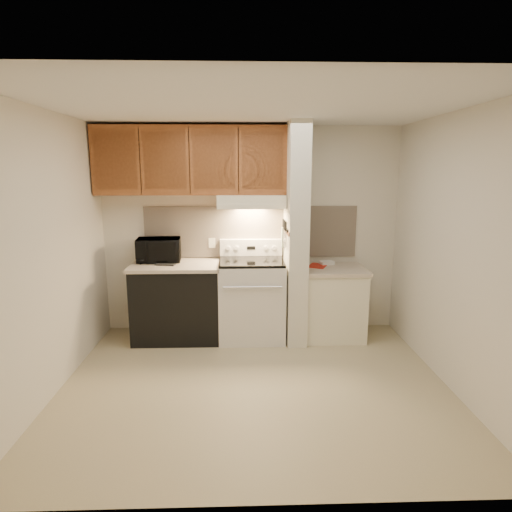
{
  "coord_description": "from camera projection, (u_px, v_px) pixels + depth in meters",
  "views": [
    {
      "loc": [
        -0.11,
        -3.72,
        1.98
      ],
      "look_at": [
        0.04,
        0.75,
        1.08
      ],
      "focal_mm": 30.0,
      "sensor_mm": 36.0,
      "label": 1
    }
  ],
  "objects": [
    {
      "name": "left_countertop",
      "position": [
        176.0,
        265.0,
        4.98
      ],
      "size": [
        1.04,
        0.67,
        0.04
      ],
      "primitive_type": "cube",
      "color": "beige",
      "rests_on": "dishwasher_front"
    },
    {
      "name": "teal_jar",
      "position": [
        150.0,
        256.0,
        5.17
      ],
      "size": [
        0.11,
        0.11,
        0.1
      ],
      "primitive_type": "cylinder",
      "rotation": [
        0.0,
        0.0,
        0.3
      ],
      "color": "#1E5A60",
      "rests_on": "left_countertop"
    },
    {
      "name": "knife_handle_b",
      "position": [
        285.0,
        226.0,
        4.79
      ],
      "size": [
        0.02,
        0.02,
        0.1
      ],
      "primitive_type": "cylinder",
      "color": "black",
      "rests_on": "knife_strip"
    },
    {
      "name": "range_knob_right_inner",
      "position": [
        266.0,
        248.0,
        5.21
      ],
      "size": [
        0.05,
        0.02,
        0.05
      ],
      "primitive_type": "cylinder",
      "rotation": [
        1.57,
        0.0,
        0.0
      ],
      "color": "silver",
      "rests_on": "range_backguard"
    },
    {
      "name": "oven_handle",
      "position": [
        252.0,
        287.0,
        4.68
      ],
      "size": [
        0.65,
        0.02,
        0.02
      ],
      "primitive_type": "cylinder",
      "rotation": [
        0.0,
        1.57,
        0.0
      ],
      "color": "silver",
      "rests_on": "range_body"
    },
    {
      "name": "oven_window",
      "position": [
        252.0,
        305.0,
        4.76
      ],
      "size": [
        0.5,
        0.01,
        0.3
      ],
      "primitive_type": "cube",
      "color": "black",
      "rests_on": "range_body"
    },
    {
      "name": "range_knob_left_inner",
      "position": [
        236.0,
        248.0,
        5.19
      ],
      "size": [
        0.05,
        0.02,
        0.05
      ],
      "primitive_type": "cylinder",
      "rotation": [
        1.57,
        0.0,
        0.0
      ],
      "color": "silver",
      "rests_on": "range_backguard"
    },
    {
      "name": "cooktop",
      "position": [
        252.0,
        261.0,
        4.99
      ],
      "size": [
        0.74,
        0.64,
        0.03
      ],
      "primitive_type": "cube",
      "color": "black",
      "rests_on": "range_body"
    },
    {
      "name": "right_countertop",
      "position": [
        334.0,
        270.0,
        5.03
      ],
      "size": [
        0.74,
        0.64,
        0.04
      ],
      "primitive_type": "cube",
      "color": "beige",
      "rests_on": "right_cab_base"
    },
    {
      "name": "dishwasher_front",
      "position": [
        178.0,
        303.0,
        5.07
      ],
      "size": [
        1.0,
        0.63,
        0.87
      ],
      "primitive_type": "cube",
      "color": "black",
      "rests_on": "floor"
    },
    {
      "name": "knife_blade_b",
      "position": [
        285.0,
        240.0,
        4.8
      ],
      "size": [
        0.01,
        0.04,
        0.18
      ],
      "primitive_type": "cube",
      "color": "silver",
      "rests_on": "knife_strip"
    },
    {
      "name": "knife_blade_c",
      "position": [
        285.0,
        240.0,
        4.88
      ],
      "size": [
        0.01,
        0.04,
        0.2
      ],
      "primitive_type": "cube",
      "color": "silver",
      "rests_on": "knife_strip"
    },
    {
      "name": "wall_back",
      "position": [
        251.0,
        230.0,
        5.26
      ],
      "size": [
        3.6,
        2.5,
        0.02
      ],
      "primitive_type": "cube",
      "rotation": [
        1.57,
        0.0,
        0.0
      ],
      "color": "silver",
      "rests_on": "floor"
    },
    {
      "name": "cab_door_b",
      "position": [
        165.0,
        160.0,
        4.74
      ],
      "size": [
        0.46,
        0.01,
        0.63
      ],
      "primitive_type": "cube",
      "color": "brown",
      "rests_on": "upper_cabinets"
    },
    {
      "name": "knife_blade_e",
      "position": [
        283.0,
        237.0,
        5.04
      ],
      "size": [
        0.01,
        0.04,
        0.18
      ],
      "primitive_type": "cube",
      "color": "silver",
      "rests_on": "knife_strip"
    },
    {
      "name": "range_body",
      "position": [
        252.0,
        300.0,
        5.08
      ],
      "size": [
        0.76,
        0.65,
        0.92
      ],
      "primitive_type": "cube",
      "color": "silver",
      "rests_on": "floor"
    },
    {
      "name": "cab_gap_b",
      "position": [
        189.0,
        160.0,
        4.75
      ],
      "size": [
        0.01,
        0.01,
        0.73
      ],
      "primitive_type": "cube",
      "color": "black",
      "rests_on": "upper_cabinets"
    },
    {
      "name": "microwave",
      "position": [
        159.0,
        250.0,
        5.08
      ],
      "size": [
        0.54,
        0.39,
        0.28
      ],
      "primitive_type": "imported",
      "rotation": [
        0.0,
        0.0,
        0.1
      ],
      "color": "black",
      "rests_on": "left_countertop"
    },
    {
      "name": "range_display",
      "position": [
        251.0,
        248.0,
        5.2
      ],
      "size": [
        0.1,
        0.01,
        0.04
      ],
      "primitive_type": "cube",
      "color": "black",
      "rests_on": "range_backguard"
    },
    {
      "name": "range_hood",
      "position": [
        251.0,
        201.0,
        4.97
      ],
      "size": [
        0.78,
        0.44,
        0.15
      ],
      "primitive_type": "cube",
      "color": "#F4EECE",
      "rests_on": "upper_cabinets"
    },
    {
      "name": "floor",
      "position": [
        255.0,
        383.0,
        4.04
      ],
      "size": [
        3.6,
        3.6,
        0.0
      ],
      "primitive_type": "plane",
      "color": "tan",
      "rests_on": "ground"
    },
    {
      "name": "right_cab_base",
      "position": [
        333.0,
        304.0,
        5.12
      ],
      "size": [
        0.7,
        0.6,
        0.81
      ],
      "primitive_type": "cube",
      "color": "#F4EECE",
      "rests_on": "floor"
    },
    {
      "name": "partition_pillar",
      "position": [
        296.0,
        234.0,
        4.94
      ],
      "size": [
        0.22,
        0.7,
        2.5
      ],
      "primitive_type": "cube",
      "color": "silver",
      "rests_on": "floor"
    },
    {
      "name": "spoon_rest",
      "position": [
        165.0,
        265.0,
        4.89
      ],
      "size": [
        0.24,
        0.11,
        0.02
      ],
      "primitive_type": "cube",
      "rotation": [
        0.0,
        0.0,
        -0.18
      ],
      "color": "black",
      "rests_on": "left_countertop"
    },
    {
      "name": "cab_door_d",
      "position": [
        263.0,
        161.0,
        4.77
      ],
      "size": [
        0.46,
        0.01,
        0.63
      ],
      "primitive_type": "cube",
      "color": "brown",
      "rests_on": "upper_cabinets"
    },
    {
      "name": "cab_door_a",
      "position": [
        115.0,
        160.0,
        4.72
      ],
      "size": [
        0.46,
        0.01,
        0.63
      ],
      "primitive_type": "cube",
      "color": "brown",
      "rests_on": "upper_cabinets"
    },
    {
      "name": "cab_gap_c",
      "position": [
        238.0,
        160.0,
        4.76
      ],
      "size": [
        0.01,
        0.01,
        0.73
      ],
      "primitive_type": "cube",
      "color": "black",
      "rests_on": "upper_cabinets"
    },
    {
      "name": "upper_cabinets",
      "position": [
        191.0,
        161.0,
        4.9
      ],
      "size": [
        2.18,
        0.33,
        0.77
      ],
      "primitive_type": "cube",
      "color": "brown",
      "rests_on": "wall_back"
    },
    {
      "name": "white_box",
      "position": [
        327.0,
        263.0,
        5.2
      ],
      "size": [
        0.19,
        0.15,
        0.04
      ],
      "primitive_type": "cube",
      "rotation": [
        0.0,
        0.0,
        0.29
      ],
      "color": "white",
      "rests_on": "right_countertop"
    },
    {
      "name": "oven_mitt",
      "position": [
        283.0,
        237.0,
        5.11
      ],
      "size": [
        0.03,
        0.1,
        0.24
      ],
      "primitive_type": "cube",
      "color": "gray",
      "rests_on": "partition_pillar"
    },
    {
      "name": "wall_left",
      "position": [
        49.0,
        255.0,
        3.73
      ],
      "size": [
        0.02,
        3.0,
        2.5
      ],
      "primitive_type": "cube",
      "color": "silver",
      "rests_on": "floor"
    },
    {
      "name": "knife_handle_e",
      "position": [
        283.0,
        223.0,
        5.02
      ],
      "size": [
        0.02,
        0.02,
        0.1
      ],
      "primitive_type": "cylinder",
      "color": "black",
      "rests_on": "knife_strip"
    },
    {
      "name": "ceiling",
      "position": [
        254.0,
        106.0,
        3.55
      ],
      "size": [
        3.6,
        3.6,
        0.0
      ],
      "primitive_type": "plane",
      "rotation": [
        3.14,
        0.0,
        0.0
      ],
      "color": "white",
      "rests_on": "wall_back"
    },
    {
      "name": "wall_right",
      "position": [
        454.0,
        253.0,
        3.85
      ],
      "size": [
        0.02,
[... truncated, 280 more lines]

